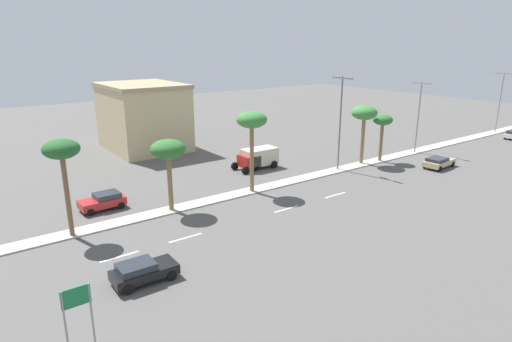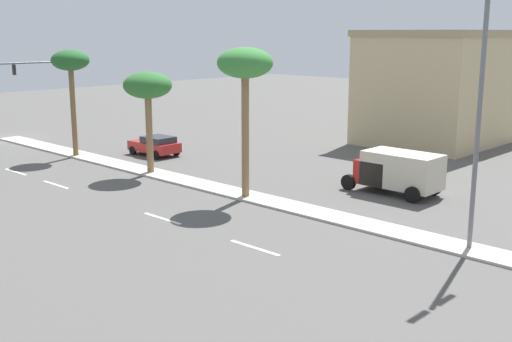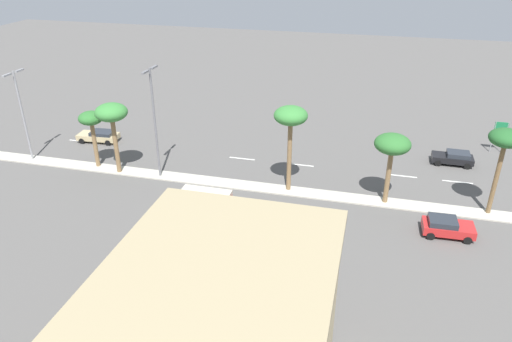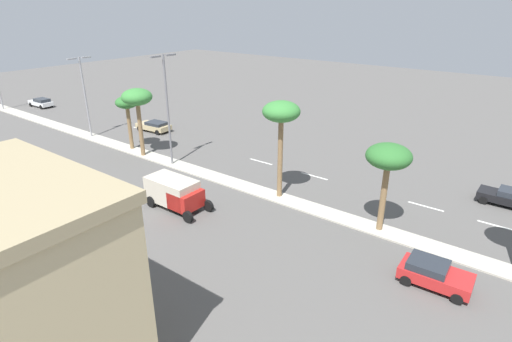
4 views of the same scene
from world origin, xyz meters
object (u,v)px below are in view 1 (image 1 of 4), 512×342
Objects in this scene: palm_tree_center at (168,151)px; sedan_tan_left at (439,162)px; directional_road_sign at (77,306)px; palm_tree_outboard at (383,122)px; box_truck at (257,158)px; palm_tree_left at (62,153)px; street_lamp_outboard at (419,111)px; sedan_red_mid at (103,201)px; palm_tree_front at (364,114)px; commercial_building at (143,117)px; street_lamp_rear at (340,117)px; palm_tree_near at (252,123)px; street_lamp_center at (500,97)px; sedan_black_far at (142,271)px.

sedan_tan_left is at bearing 78.92° from palm_tree_center.
sedan_tan_left is at bearing 100.38° from directional_road_sign.
palm_tree_outboard reaches higher than box_truck.
palm_tree_outboard is (-0.04, 37.28, -1.67)m from palm_tree_left.
street_lamp_outboard reaches higher than sedan_red_mid.
palm_tree_front is 14.01m from box_truck.
box_truck is at bearing 97.04° from sedan_red_mid.
street_lamp_rear reaches higher than commercial_building.
palm_tree_near is at bearing 88.90° from palm_tree_center.
palm_tree_center is 1.19× the size of box_truck.
palm_tree_front is at bearing 91.15° from palm_tree_left.
street_lamp_center is at bearing 90.08° from street_lamp_rear.
directional_road_sign is at bearing -20.56° from sedan_red_mid.
directional_road_sign is 0.43× the size of palm_tree_near.
sedan_black_far is at bearing -70.22° from street_lamp_rear.
palm_tree_near reaches higher than palm_tree_front.
box_truck is (-6.11, -45.31, -4.48)m from street_lamp_center.
directional_road_sign is 0.33× the size of street_lamp_rear.
palm_tree_center is at bearing -101.08° from sedan_tan_left.
box_truck is (-6.65, -14.46, -3.72)m from palm_tree_outboard.
commercial_building is 36.87m from sedan_black_far.
street_lamp_rear is 37.96m from street_lamp_center.
sedan_red_mid is at bearing 159.44° from directional_road_sign.
palm_tree_left is 34.53m from palm_tree_front.
palm_tree_center reaches higher than sedan_red_mid.
directional_road_sign is 50.17m from street_lamp_outboard.
street_lamp_outboard reaches higher than box_truck.
palm_tree_front is at bearing 83.22° from sedan_red_mid.
directional_road_sign is 0.36× the size of street_lamp_center.
street_lamp_rear is 1.11× the size of street_lamp_center.
commercial_building is at bearing -149.12° from street_lamp_rear.
street_lamp_rear reaches higher than sedan_tan_left.
directional_road_sign is at bearing -79.62° from sedan_tan_left.
palm_tree_left is 30.18m from street_lamp_rear.
street_lamp_outboard is at bearing 102.91° from sedan_black_far.
commercial_building is 57.18m from street_lamp_center.
street_lamp_rear is at bearing 90.61° from palm_tree_center.
palm_tree_front is at bearing -103.33° from palm_tree_outboard.
sedan_black_far is at bearing -34.13° from palm_tree_center.
commercial_building is 25.01m from palm_tree_center.
palm_tree_left reaches higher than sedan_tan_left.
sedan_red_mid is 38.27m from sedan_tan_left.
palm_tree_outboard is (0.25, 28.68, -0.49)m from palm_tree_center.
palm_tree_near is 1.38× the size of palm_tree_outboard.
sedan_black_far is (9.88, -43.12, -4.91)m from street_lamp_outboard.
street_lamp_outboard is 2.30× the size of sedan_black_far.
palm_tree_center is at bearing 49.61° from sedan_red_mid.
palm_tree_front is at bearing -90.21° from street_lamp_center.
palm_tree_near is 1.72× the size of sedan_tan_left.
directional_road_sign is 42.71m from commercial_building.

